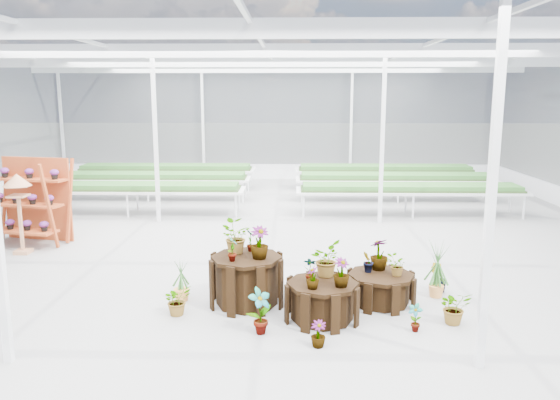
{
  "coord_description": "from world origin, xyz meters",
  "views": [
    {
      "loc": [
        0.63,
        -10.43,
        3.36
      ],
      "look_at": [
        0.39,
        0.38,
        1.3
      ],
      "focal_mm": 35.0,
      "sensor_mm": 36.0,
      "label": 1
    }
  ],
  "objects_px": {
    "plinth_tall": "(247,280)",
    "plinth_mid": "(322,301)",
    "plinth_low": "(381,288)",
    "bird_table": "(20,214)",
    "shelf_rack": "(26,202)"
  },
  "relations": [
    {
      "from": "plinth_tall",
      "to": "shelf_rack",
      "type": "height_order",
      "value": "shelf_rack"
    },
    {
      "from": "plinth_mid",
      "to": "plinth_low",
      "type": "bearing_deg",
      "value": 34.99
    },
    {
      "from": "plinth_low",
      "to": "shelf_rack",
      "type": "relative_size",
      "value": 0.57
    },
    {
      "from": "plinth_mid",
      "to": "bird_table",
      "type": "distance_m",
      "value": 7.19
    },
    {
      "from": "plinth_mid",
      "to": "plinth_tall",
      "type": "bearing_deg",
      "value": 153.43
    },
    {
      "from": "plinth_low",
      "to": "plinth_mid",
      "type": "bearing_deg",
      "value": -145.01
    },
    {
      "from": "plinth_tall",
      "to": "plinth_mid",
      "type": "relative_size",
      "value": 1.06
    },
    {
      "from": "plinth_tall",
      "to": "plinth_mid",
      "type": "xyz_separation_m",
      "value": [
        1.2,
        -0.6,
        -0.11
      ]
    },
    {
      "from": "plinth_low",
      "to": "bird_table",
      "type": "bearing_deg",
      "value": 159.59
    },
    {
      "from": "plinth_mid",
      "to": "bird_table",
      "type": "bearing_deg",
      "value": 151.53
    },
    {
      "from": "plinth_tall",
      "to": "plinth_low",
      "type": "xyz_separation_m",
      "value": [
        2.2,
        0.1,
        -0.16
      ]
    },
    {
      "from": "plinth_tall",
      "to": "plinth_mid",
      "type": "bearing_deg",
      "value": -26.57
    },
    {
      "from": "shelf_rack",
      "to": "plinth_tall",
      "type": "bearing_deg",
      "value": -22.1
    },
    {
      "from": "plinth_low",
      "to": "bird_table",
      "type": "xyz_separation_m",
      "value": [
        -7.3,
        2.72,
        0.63
      ]
    },
    {
      "from": "plinth_tall",
      "to": "plinth_low",
      "type": "bearing_deg",
      "value": 2.6
    }
  ]
}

